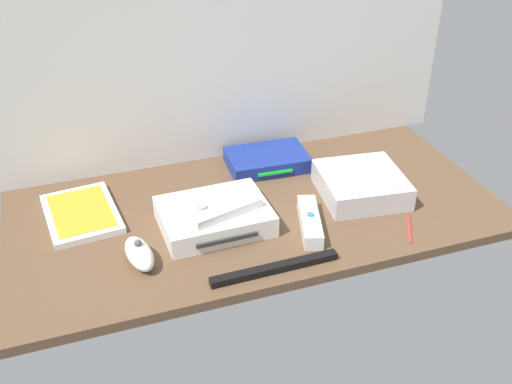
% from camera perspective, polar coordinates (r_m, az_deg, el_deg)
% --- Properties ---
extents(ground_plane, '(1.00, 0.48, 0.02)m').
position_cam_1_polar(ground_plane, '(1.25, 0.00, -1.93)').
color(ground_plane, brown).
rests_on(ground_plane, ground).
extents(back_wall, '(1.10, 0.01, 0.64)m').
position_cam_1_polar(back_wall, '(1.33, -3.61, 15.80)').
color(back_wall, silver).
rests_on(back_wall, ground).
extents(game_console, '(0.21, 0.17, 0.04)m').
position_cam_1_polar(game_console, '(1.19, -3.95, -2.32)').
color(game_console, white).
rests_on(game_console, ground_plane).
extents(mini_computer, '(0.19, 0.19, 0.05)m').
position_cam_1_polar(mini_computer, '(1.30, 9.94, 0.74)').
color(mini_computer, silver).
rests_on(mini_computer, ground_plane).
extents(game_case, '(0.15, 0.20, 0.02)m').
position_cam_1_polar(game_case, '(1.27, -16.19, -1.97)').
color(game_case, white).
rests_on(game_case, ground_plane).
extents(network_router, '(0.19, 0.13, 0.03)m').
position_cam_1_polar(network_router, '(1.39, 1.07, 3.06)').
color(network_router, navy).
rests_on(network_router, ground_plane).
extents(remote_wand, '(0.08, 0.15, 0.03)m').
position_cam_1_polar(remote_wand, '(1.19, 5.12, -2.81)').
color(remote_wand, white).
rests_on(remote_wand, ground_plane).
extents(remote_nunchuk, '(0.06, 0.11, 0.05)m').
position_cam_1_polar(remote_nunchuk, '(1.11, -10.98, -5.74)').
color(remote_nunchuk, white).
rests_on(remote_nunchuk, ground_plane).
extents(remote_classic_pad, '(0.16, 0.12, 0.02)m').
position_cam_1_polar(remote_classic_pad, '(1.16, -3.44, -1.28)').
color(remote_classic_pad, white).
rests_on(remote_classic_pad, game_console).
extents(sensor_bar, '(0.24, 0.02, 0.01)m').
position_cam_1_polar(sensor_bar, '(1.08, 1.79, -7.22)').
color(sensor_bar, black).
rests_on(sensor_bar, ground_plane).
extents(stylus_pen, '(0.05, 0.08, 0.01)m').
position_cam_1_polar(stylus_pen, '(1.22, 14.35, -3.36)').
color(stylus_pen, red).
rests_on(stylus_pen, ground_plane).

